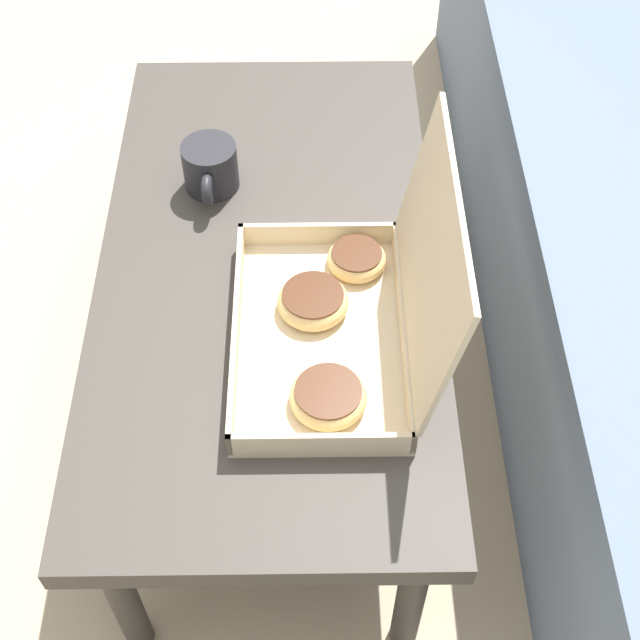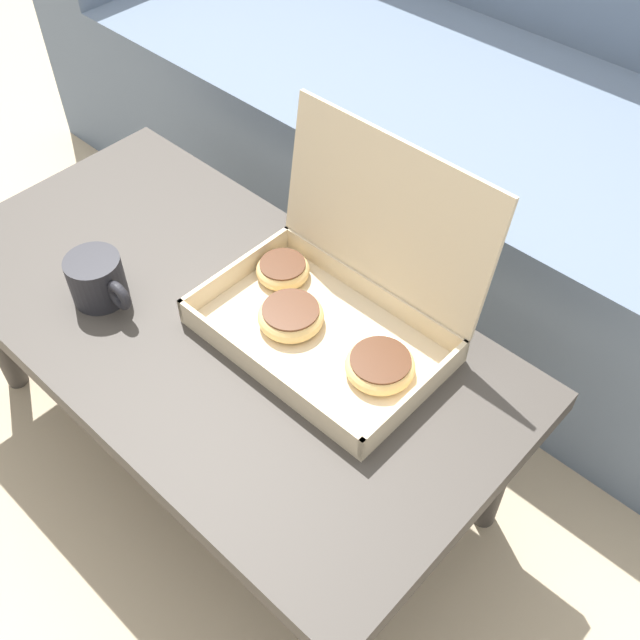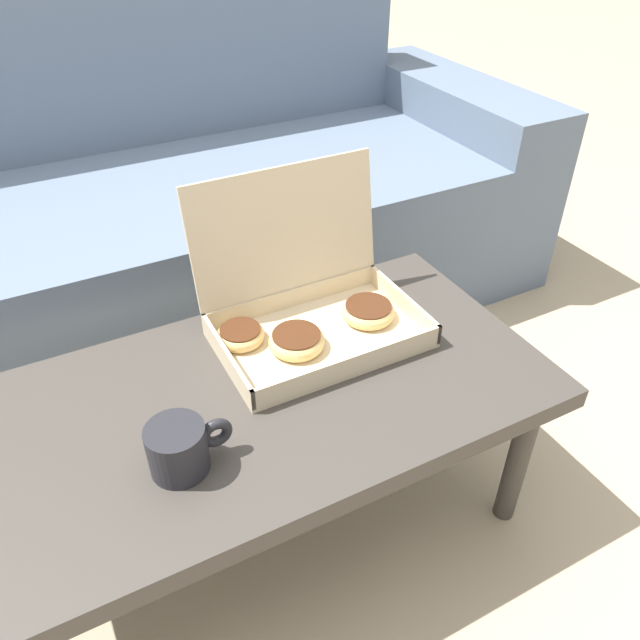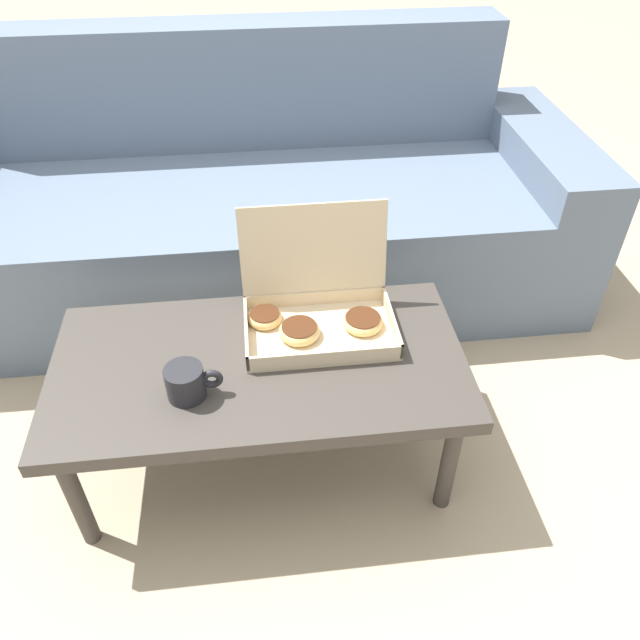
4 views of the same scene
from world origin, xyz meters
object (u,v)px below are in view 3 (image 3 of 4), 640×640
at_px(couch, 137,223).
at_px(coffee_table, 260,408).
at_px(coffee_mug, 180,448).
at_px(pastry_box, 308,307).

relative_size(couch, coffee_table, 2.27).
xyz_separation_m(coffee_table, coffee_mug, (-0.17, -0.10, 0.08)).
height_order(couch, coffee_mug, couch).
height_order(coffee_table, pastry_box, pastry_box).
bearing_deg(coffee_mug, coffee_table, 30.34).
bearing_deg(coffee_table, coffee_mug, -149.66).
bearing_deg(couch, coffee_table, -90.00).
relative_size(coffee_table, coffee_mug, 7.74).
bearing_deg(coffee_table, couch, 90.00).
distance_m(couch, coffee_table, 0.91).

